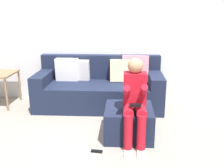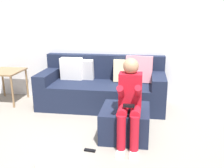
% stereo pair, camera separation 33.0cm
% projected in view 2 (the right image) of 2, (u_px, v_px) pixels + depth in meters
% --- Properties ---
extents(ground_plane, '(7.90, 7.90, 0.00)m').
position_uv_depth(ground_plane, '(103.00, 151.00, 3.08)').
color(ground_plane, gray).
extents(wall_back, '(6.08, 0.10, 2.66)m').
position_uv_depth(wall_back, '(121.00, 30.00, 4.59)').
color(wall_back, silver).
rests_on(wall_back, ground_plane).
extents(couch_sectional, '(2.21, 0.88, 0.91)m').
position_uv_depth(couch_sectional, '(103.00, 88.00, 4.50)').
color(couch_sectional, '#192138').
rests_on(couch_sectional, ground_plane).
extents(ottoman, '(0.64, 0.65, 0.41)m').
position_uv_depth(ottoman, '(125.00, 122.00, 3.40)').
color(ottoman, '#192138').
rests_on(ottoman, ground_plane).
extents(person_seated, '(0.29, 0.58, 1.11)m').
position_uv_depth(person_seated, '(130.00, 99.00, 3.10)').
color(person_seated, red).
rests_on(person_seated, ground_plane).
extents(storage_bin, '(0.55, 0.44, 0.08)m').
position_uv_depth(storage_bin, '(60.00, 156.00, 2.90)').
color(storage_bin, silver).
rests_on(storage_bin, ground_plane).
extents(side_table, '(0.57, 0.62, 0.61)m').
position_uv_depth(side_table, '(6.00, 75.00, 4.64)').
color(side_table, olive).
rests_on(side_table, ground_plane).
extents(remote_by_storage_bin, '(0.15, 0.06, 0.02)m').
position_uv_depth(remote_by_storage_bin, '(90.00, 150.00, 3.08)').
color(remote_by_storage_bin, black).
rests_on(remote_by_storage_bin, ground_plane).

